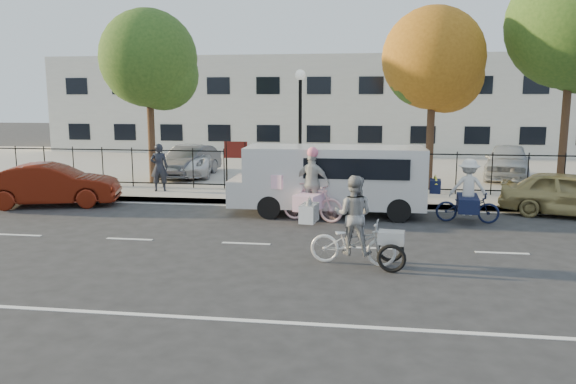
% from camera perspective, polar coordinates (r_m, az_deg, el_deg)
% --- Properties ---
extents(ground, '(120.00, 120.00, 0.00)m').
position_cam_1_polar(ground, '(13.79, -4.28, -5.25)').
color(ground, '#333334').
extents(road_markings, '(60.00, 9.52, 0.01)m').
position_cam_1_polar(road_markings, '(13.79, -4.28, -5.23)').
color(road_markings, silver).
rests_on(road_markings, ground).
extents(curb, '(60.00, 0.10, 0.15)m').
position_cam_1_polar(curb, '(18.62, -0.96, -1.09)').
color(curb, '#A8A399').
rests_on(curb, ground).
extents(sidewalk, '(60.00, 2.20, 0.15)m').
position_cam_1_polar(sidewalk, '(19.64, -0.48, -0.53)').
color(sidewalk, '#A8A399').
rests_on(sidewalk, ground).
extents(parking_lot, '(60.00, 15.60, 0.15)m').
position_cam_1_polar(parking_lot, '(28.38, 2.21, 2.61)').
color(parking_lot, '#A8A399').
rests_on(parking_lot, ground).
extents(iron_fence, '(58.00, 0.06, 1.50)m').
position_cam_1_polar(iron_fence, '(20.59, -0.02, 2.27)').
color(iron_fence, black).
rests_on(iron_fence, sidewalk).
extents(building, '(34.00, 10.00, 6.00)m').
position_cam_1_polar(building, '(38.13, 3.81, 8.79)').
color(building, silver).
rests_on(building, ground).
extents(lamppost, '(0.36, 0.36, 4.33)m').
position_cam_1_polar(lamppost, '(19.96, 1.25, 8.41)').
color(lamppost, black).
rests_on(lamppost, sidewalk).
extents(street_sign, '(0.85, 0.06, 1.80)m').
position_cam_1_polar(street_sign, '(20.48, -5.32, 3.65)').
color(street_sign, black).
rests_on(street_sign, sidewalk).
extents(zebra_trike, '(2.25, 0.99, 1.92)m').
position_cam_1_polar(zebra_trike, '(11.99, 6.66, -3.91)').
color(zebra_trike, white).
rests_on(zebra_trike, ground).
extents(unicorn_bike, '(2.18, 1.57, 2.15)m').
position_cam_1_polar(unicorn_bike, '(16.07, 2.37, -0.21)').
color(unicorn_bike, beige).
rests_on(unicorn_bike, ground).
extents(bull_bike, '(1.99, 1.37, 1.82)m').
position_cam_1_polar(bull_bike, '(16.70, 17.72, -0.51)').
color(bull_bike, '#101735').
rests_on(bull_bike, ground).
extents(white_van, '(5.85, 2.09, 2.07)m').
position_cam_1_polar(white_van, '(17.02, 4.38, 1.51)').
color(white_van, silver).
rests_on(white_van, ground).
extents(red_sedan, '(4.48, 2.60, 1.39)m').
position_cam_1_polar(red_sedan, '(19.93, -22.86, 0.68)').
color(red_sedan, '#5D170A').
rests_on(red_sedan, ground).
extents(gold_sedan, '(4.27, 2.71, 1.36)m').
position_cam_1_polar(gold_sedan, '(18.74, 26.76, -0.19)').
color(gold_sedan, '#9D8E55').
rests_on(gold_sedan, ground).
extents(pedestrian, '(0.72, 0.57, 1.73)m').
position_cam_1_polar(pedestrian, '(20.89, -12.95, 2.45)').
color(pedestrian, black).
rests_on(pedestrian, sidewalk).
extents(lot_car_b, '(3.02, 5.15, 1.34)m').
position_cam_1_polar(lot_car_b, '(25.00, -10.18, 3.24)').
color(lot_car_b, white).
rests_on(lot_car_b, parking_lot).
extents(lot_car_c, '(1.88, 4.11, 1.31)m').
position_cam_1_polar(lot_car_c, '(24.59, -10.01, 3.10)').
color(lot_car_c, '#4E5156').
rests_on(lot_car_c, parking_lot).
extents(lot_car_d, '(2.75, 4.62, 1.47)m').
position_cam_1_polar(lot_car_d, '(25.25, 21.40, 2.94)').
color(lot_car_d, '#ACB0B4').
rests_on(lot_car_d, parking_lot).
extents(tree_west, '(3.76, 3.76, 6.90)m').
position_cam_1_polar(tree_west, '(22.88, -13.60, 12.59)').
color(tree_west, '#442D1D').
rests_on(tree_west, ground).
extents(tree_mid, '(3.70, 3.69, 6.76)m').
position_cam_1_polar(tree_mid, '(21.44, 14.90, 12.51)').
color(tree_mid, '#442D1D').
rests_on(tree_mid, ground).
extents(tree_east, '(4.54, 4.54, 8.33)m').
position_cam_1_polar(tree_east, '(22.53, 27.23, 14.44)').
color(tree_east, '#442D1D').
rests_on(tree_east, ground).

